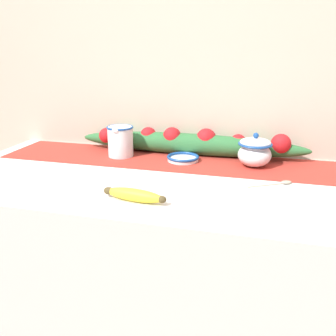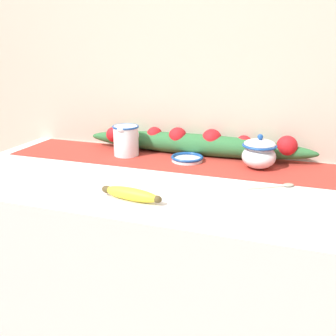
{
  "view_description": "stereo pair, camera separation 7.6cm",
  "coord_description": "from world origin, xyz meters",
  "px_view_note": "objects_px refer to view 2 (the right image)",
  "views": [
    {
      "loc": [
        0.29,
        -1.13,
        1.35
      ],
      "look_at": [
        0.0,
        -0.05,
        0.98
      ],
      "focal_mm": 40.0,
      "sensor_mm": 36.0,
      "label": 1
    },
    {
      "loc": [
        0.36,
        -1.11,
        1.35
      ],
      "look_at": [
        0.0,
        -0.05,
        0.98
      ],
      "focal_mm": 40.0,
      "sensor_mm": 36.0,
      "label": 2
    }
  ],
  "objects_px": {
    "small_dish": "(187,158)",
    "spoon": "(285,185)",
    "cream_pitcher": "(126,139)",
    "banana": "(131,194)",
    "sugar_bowl": "(259,153)"
  },
  "relations": [
    {
      "from": "cream_pitcher",
      "to": "banana",
      "type": "xyz_separation_m",
      "value": [
        0.2,
        -0.41,
        -0.05
      ]
    },
    {
      "from": "sugar_bowl",
      "to": "spoon",
      "type": "height_order",
      "value": "sugar_bowl"
    },
    {
      "from": "cream_pitcher",
      "to": "small_dish",
      "type": "height_order",
      "value": "cream_pitcher"
    },
    {
      "from": "small_dish",
      "to": "sugar_bowl",
      "type": "bearing_deg",
      "value": 0.07
    },
    {
      "from": "cream_pitcher",
      "to": "small_dish",
      "type": "relative_size",
      "value": 1.02
    },
    {
      "from": "small_dish",
      "to": "banana",
      "type": "relative_size",
      "value": 0.62
    },
    {
      "from": "banana",
      "to": "spoon",
      "type": "bearing_deg",
      "value": 31.74
    },
    {
      "from": "small_dish",
      "to": "spoon",
      "type": "xyz_separation_m",
      "value": [
        0.36,
        -0.16,
        -0.01
      ]
    },
    {
      "from": "sugar_bowl",
      "to": "spoon",
      "type": "relative_size",
      "value": 0.89
    },
    {
      "from": "small_dish",
      "to": "spoon",
      "type": "height_order",
      "value": "small_dish"
    },
    {
      "from": "banana",
      "to": "cream_pitcher",
      "type": "bearing_deg",
      "value": 116.39
    },
    {
      "from": "cream_pitcher",
      "to": "banana",
      "type": "bearing_deg",
      "value": -63.61
    },
    {
      "from": "cream_pitcher",
      "to": "small_dish",
      "type": "xyz_separation_m",
      "value": [
        0.25,
        -0.0,
        -0.05
      ]
    },
    {
      "from": "small_dish",
      "to": "spoon",
      "type": "distance_m",
      "value": 0.4
    },
    {
      "from": "cream_pitcher",
      "to": "spoon",
      "type": "relative_size",
      "value": 0.89
    }
  ]
}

